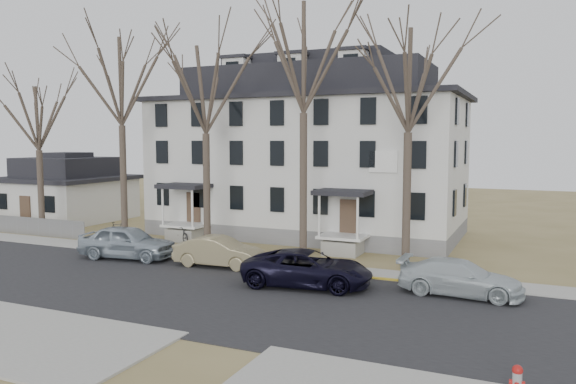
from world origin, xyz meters
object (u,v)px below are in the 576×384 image
at_px(car_white, 460,279).
at_px(car_silver, 127,243).
at_px(car_tan, 219,252).
at_px(bicycle_right, 117,230).
at_px(tree_far_left, 121,75).
at_px(tree_center, 304,49).
at_px(car_navy, 307,269).
at_px(bicycle_left, 181,234).
at_px(tree_mid_left, 205,83).
at_px(fire_hydrant, 517,382).
at_px(small_house, 67,192).
at_px(tree_mid_right, 409,73).
at_px(tree_bungalow, 38,114).
at_px(boarding_house, 308,155).

bearing_deg(car_white, car_silver, 91.41).
xyz_separation_m(car_tan, bicycle_right, (-10.87, 5.03, -0.29)).
bearing_deg(bicycle_right, tree_far_left, -152.84).
distance_m(car_silver, car_white, 17.28).
xyz_separation_m(tree_center, car_navy, (2.31, -5.11, -10.30)).
height_order(car_white, bicycle_left, car_white).
height_order(tree_mid_left, fire_hydrant, tree_mid_left).
bearing_deg(bicycle_right, small_house, 38.89).
relative_size(tree_mid_right, car_navy, 2.26).
bearing_deg(tree_bungalow, fire_hydrant, -23.28).
height_order(tree_bungalow, car_silver, tree_bungalow).
xyz_separation_m(tree_center, bicycle_left, (-8.92, 1.55, -10.58)).
xyz_separation_m(tree_mid_left, tree_center, (6.00, 0.00, 1.48)).
bearing_deg(boarding_house, small_house, -174.41).
height_order(tree_mid_left, car_silver, tree_mid_left).
bearing_deg(tree_far_left, car_silver, -48.46).
bearing_deg(tree_mid_right, tree_far_left, 180.00).
relative_size(bicycle_right, fire_hydrant, 1.74).
bearing_deg(tree_far_left, bicycle_left, 26.71).
bearing_deg(bicycle_left, boarding_house, -12.87).
bearing_deg(tree_center, tree_far_left, 180.00).
distance_m(boarding_house, car_tan, 12.43).
height_order(boarding_house, bicycle_left, boarding_house).
relative_size(boarding_house, tree_mid_left, 1.63).
relative_size(small_house, tree_far_left, 0.63).
xyz_separation_m(car_tan, fire_hydrant, (14.23, -9.54, -0.30)).
relative_size(tree_mid_left, fire_hydrant, 14.38).
bearing_deg(fire_hydrant, tree_mid_left, 142.83).
distance_m(boarding_house, car_white, 17.34).
height_order(small_house, car_tan, small_house).
bearing_deg(tree_mid_right, tree_mid_left, 180.00).
xyz_separation_m(boarding_house, car_white, (11.59, -12.04, -4.66)).
bearing_deg(car_tan, bicycle_left, 45.39).
height_order(tree_mid_left, bicycle_right, tree_mid_left).
bearing_deg(car_white, bicycle_right, 78.18).
bearing_deg(car_navy, tree_center, 16.61).
height_order(tree_bungalow, car_navy, tree_bungalow).
height_order(tree_center, fire_hydrant, tree_center).
xyz_separation_m(boarding_house, small_house, (-20.00, -1.96, -3.13)).
xyz_separation_m(tree_bungalow, car_navy, (21.31, -5.11, -7.34)).
bearing_deg(bicycle_left, tree_mid_left, -88.95).
distance_m(tree_far_left, bicycle_left, 10.43).
bearing_deg(bicycle_right, car_navy, -136.60).
xyz_separation_m(tree_mid_right, car_navy, (-3.19, -5.11, -8.82)).
bearing_deg(bicycle_right, boarding_house, -83.68).
xyz_separation_m(tree_center, car_tan, (-3.19, -3.38, -10.33)).
distance_m(tree_mid_left, fire_hydrant, 23.26).
bearing_deg(tree_bungalow, bicycle_left, 8.74).
bearing_deg(tree_far_left, car_tan, -20.99).
height_order(tree_mid_left, car_navy, tree_mid_left).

